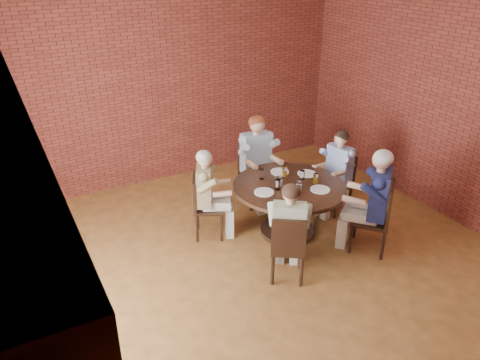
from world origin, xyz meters
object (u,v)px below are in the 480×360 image
chair_b (255,170)px  diner_b (258,161)px  diner_a (336,173)px  chair_c (203,204)px  chair_a (339,180)px  diner_c (208,195)px  dining_table (289,199)px  smartphone (320,187)px  diner_d (289,232)px  chair_e (379,215)px  diner_e (373,201)px  chair_d (288,246)px

chair_b → diner_b: 0.20m
diner_a → chair_c: (-2.03, 0.31, -0.14)m
chair_a → diner_c: 2.06m
dining_table → chair_c: 1.17m
chair_b → smartphone: 1.35m
diner_b → chair_a: bearing=-33.8°
chair_a → diner_d: diner_d is taller
diner_a → diner_b: diner_b is taller
diner_d → chair_e: size_ratio=1.30×
diner_a → diner_e: 1.06m
dining_table → diner_c: (-0.99, 0.47, 0.10)m
chair_d → chair_e: size_ratio=0.92×
chair_c → diner_c: 0.16m
chair_c → diner_e: size_ratio=0.64×
chair_a → chair_c: bearing=-109.2°
diner_b → diner_c: size_ratio=1.11×
diner_a → chair_e: diner_a is taller
diner_a → diner_e: diner_e is taller
diner_d → chair_e: bearing=-148.9°
diner_e → diner_a: bearing=-144.5°
chair_a → chair_e: (-0.26, -1.11, 0.03)m
chair_d → diner_d: diner_d is taller
chair_b → diner_d: diner_d is taller
diner_a → chair_d: diner_a is taller
dining_table → diner_c: size_ratio=1.20×
dining_table → diner_d: (-0.57, -0.83, 0.11)m
chair_b → diner_c: (-1.07, -0.59, 0.11)m
chair_c → diner_e: 2.24m
smartphone → diner_c: bearing=144.1°
chair_a → smartphone: 0.90m
diner_a → diner_e: size_ratio=0.90×
chair_d → chair_e: chair_e is taller
diner_a → chair_b: 1.25m
diner_b → diner_c: (-1.06, -0.49, -0.07)m
dining_table → chair_a: 1.06m
diner_c → chair_e: (1.78, -1.38, -0.11)m
chair_e → diner_e: 0.20m
smartphone → chair_d: bearing=-152.0°
chair_b → diner_e: size_ratio=0.69×
diner_a → smartphone: size_ratio=9.19×
chair_b → diner_e: (0.65, -1.89, 0.18)m
chair_b → chair_d: 2.07m
diner_b → smartphone: 1.24m
chair_a → diner_a: diner_a is taller
chair_d → diner_e: (1.33, 0.06, 0.21)m
diner_a → chair_b: diner_a is taller
diner_a → diner_c: diner_a is taller
dining_table → diner_e: 1.12m
chair_a → diner_a: 0.16m
diner_a → diner_b: size_ratio=0.90×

